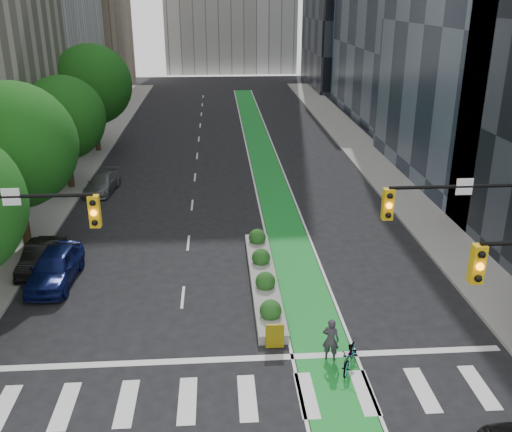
{
  "coord_description": "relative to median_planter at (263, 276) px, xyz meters",
  "views": [
    {
      "loc": [
        -0.8,
        -16.57,
        12.6
      ],
      "look_at": [
        0.93,
        8.08,
        3.0
      ],
      "focal_mm": 40.0,
      "sensor_mm": 36.0,
      "label": 1
    }
  ],
  "objects": [
    {
      "name": "bike_lane_paint",
      "position": [
        1.8,
        22.96,
        -0.37
      ],
      "size": [
        2.2,
        70.0,
        0.01
      ],
      "primitive_type": "cube",
      "color": "#198D2E",
      "rests_on": "ground"
    },
    {
      "name": "cyclist",
      "position": [
        1.97,
        -6.08,
        0.48
      ],
      "size": [
        0.72,
        0.6,
        1.69
      ],
      "primitive_type": "imported",
      "rotation": [
        0.0,
        0.0,
        2.77
      ],
      "color": "#322D36",
      "rests_on": "ground"
    },
    {
      "name": "parked_car_left_far",
      "position": [
        -9.9,
        14.15,
        0.25
      ],
      "size": [
        2.22,
        4.44,
        1.24
      ],
      "primitive_type": "imported",
      "rotation": [
        0.0,
        0.0,
        -0.12
      ],
      "color": "slate",
      "rests_on": "ground"
    },
    {
      "name": "signal_right",
      "position": [
        7.47,
        -6.57,
        4.43
      ],
      "size": [
        5.82,
        0.51,
        7.2
      ],
      "color": "black",
      "rests_on": "ground"
    },
    {
      "name": "parked_car_left_near",
      "position": [
        -9.67,
        0.81,
        0.42
      ],
      "size": [
        2.05,
        4.74,
        1.59
      ],
      "primitive_type": "imported",
      "rotation": [
        0.0,
        0.0,
        -0.04
      ],
      "color": "#0D164F",
      "rests_on": "ground"
    },
    {
      "name": "tree_midfar",
      "position": [
        -12.2,
        14.96,
        4.57
      ],
      "size": [
        5.6,
        5.6,
        7.76
      ],
      "color": "black",
      "rests_on": "ground"
    },
    {
      "name": "tree_mid",
      "position": [
        -12.2,
        4.96,
        5.2
      ],
      "size": [
        6.4,
        6.4,
        8.78
      ],
      "color": "black",
      "rests_on": "ground"
    },
    {
      "name": "sidewalk_right",
      "position": [
        10.6,
        17.96,
        -0.3
      ],
      "size": [
        3.6,
        90.0,
        0.15
      ],
      "primitive_type": "cube",
      "color": "gray",
      "rests_on": "ground"
    },
    {
      "name": "bicycle",
      "position": [
        2.58,
        -6.58,
        0.11
      ],
      "size": [
        1.33,
        1.95,
        0.97
      ],
      "primitive_type": "imported",
      "rotation": [
        0.0,
        0.0,
        -0.41
      ],
      "color": "gray",
      "rests_on": "ground"
    },
    {
      "name": "median_planter",
      "position": [
        0.0,
        0.0,
        0.0
      ],
      "size": [
        1.2,
        10.26,
        1.1
      ],
      "color": "gray",
      "rests_on": "ground"
    },
    {
      "name": "sidewalk_left",
      "position": [
        -13.0,
        17.96,
        -0.3
      ],
      "size": [
        3.6,
        90.0,
        0.15
      ],
      "primitive_type": "cube",
      "color": "gray",
      "rests_on": "ground"
    },
    {
      "name": "tree_far",
      "position": [
        -12.2,
        24.96,
        5.32
      ],
      "size": [
        6.6,
        6.6,
        9.0
      ],
      "color": "black",
      "rests_on": "ground"
    },
    {
      "name": "ground",
      "position": [
        -1.2,
        -7.04,
        -0.37
      ],
      "size": [
        160.0,
        160.0,
        0.0
      ],
      "primitive_type": "plane",
      "color": "black",
      "rests_on": "ground"
    },
    {
      "name": "parked_car_left_mid",
      "position": [
        -10.7,
        2.25,
        0.29
      ],
      "size": [
        1.54,
        4.09,
        1.33
      ],
      "primitive_type": "imported",
      "rotation": [
        0.0,
        0.0,
        -0.03
      ],
      "color": "black",
      "rests_on": "ground"
    }
  ]
}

